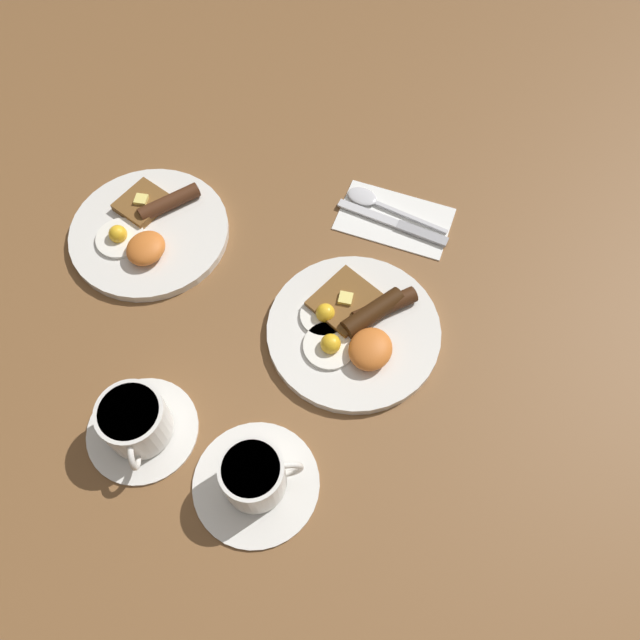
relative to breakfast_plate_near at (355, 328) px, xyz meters
name	(u,v)px	position (x,y,z in m)	size (l,w,h in m)	color
ground_plane	(353,333)	(0.00, 0.00, -0.01)	(3.00, 3.00, 0.00)	brown
breakfast_plate_near	(355,328)	(0.00, 0.00, 0.00)	(0.26, 0.26, 0.05)	silver
breakfast_plate_far	(148,231)	(0.02, 0.38, 0.00)	(0.26, 0.26, 0.04)	silver
teacup_near	(255,478)	(-0.26, 0.03, 0.02)	(0.17, 0.17, 0.08)	silver
teacup_far	(137,423)	(-0.27, 0.20, 0.02)	(0.15, 0.15, 0.08)	silver
napkin	(395,219)	(0.22, 0.02, -0.01)	(0.11, 0.18, 0.01)	white
knife	(399,225)	(0.21, 0.01, -0.01)	(0.02, 0.19, 0.01)	silver
spoon	(372,201)	(0.24, 0.07, -0.01)	(0.04, 0.18, 0.01)	silver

